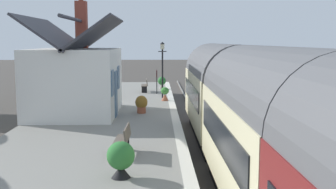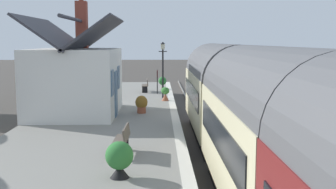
% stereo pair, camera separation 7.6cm
% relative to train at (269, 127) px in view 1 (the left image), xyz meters
% --- Properties ---
extents(ground_plane, '(160.00, 160.00, 0.00)m').
position_rel_train_xyz_m(ground_plane, '(8.60, 0.90, -2.21)').
color(ground_plane, '#423D38').
extents(platform, '(32.00, 6.76, 0.97)m').
position_rel_train_xyz_m(platform, '(8.60, 5.28, -1.73)').
color(platform, gray).
rests_on(platform, ground).
extents(platform_edge_coping, '(32.00, 0.36, 0.02)m').
position_rel_train_xyz_m(platform_edge_coping, '(8.60, 2.08, -1.24)').
color(platform_edge_coping, beige).
rests_on(platform_edge_coping, platform).
extents(rail_near, '(52.00, 0.08, 0.14)m').
position_rel_train_xyz_m(rail_near, '(8.60, -0.72, -2.14)').
color(rail_near, gray).
rests_on(rail_near, ground).
extents(rail_far, '(52.00, 0.08, 0.14)m').
position_rel_train_xyz_m(rail_far, '(8.60, 0.72, -2.14)').
color(rail_far, gray).
rests_on(rail_far, ground).
extents(train, '(24.11, 2.73, 4.32)m').
position_rel_train_xyz_m(train, '(0.00, 0.00, 0.00)').
color(train, black).
rests_on(train, ground).
extents(station_building, '(5.91, 4.14, 5.85)m').
position_rel_train_xyz_m(station_building, '(9.27, 6.77, 0.45)').
color(station_building, white).
rests_on(station_building, platform).
extents(bench_mid_platform, '(1.41, 0.48, 0.88)m').
position_rel_train_xyz_m(bench_mid_platform, '(17.85, 3.73, -0.77)').
color(bench_mid_platform, brown).
rests_on(bench_mid_platform, platform).
extents(bench_by_lamp, '(1.41, 0.48, 0.88)m').
position_rel_train_xyz_m(bench_by_lamp, '(2.00, 3.94, -0.77)').
color(bench_by_lamp, brown).
rests_on(bench_by_lamp, platform).
extents(planter_bench_left, '(0.48, 0.48, 0.80)m').
position_rel_train_xyz_m(planter_bench_left, '(13.55, 2.45, -0.83)').
color(planter_bench_left, '#9E5138').
rests_on(planter_bench_left, platform).
extents(planter_by_door, '(0.59, 0.59, 0.91)m').
position_rel_train_xyz_m(planter_by_door, '(19.53, 2.56, -0.74)').
color(planter_by_door, gray).
rests_on(planter_by_door, platform).
extents(planter_under_sign, '(0.59, 0.59, 0.85)m').
position_rel_train_xyz_m(planter_under_sign, '(9.37, 3.67, -0.79)').
color(planter_under_sign, '#9E5138').
rests_on(planter_under_sign, platform).
extents(planter_edge_far, '(0.72, 0.72, 0.98)m').
position_rel_train_xyz_m(planter_edge_far, '(-0.22, 3.83, -0.74)').
color(planter_edge_far, black).
rests_on(planter_edge_far, platform).
extents(lamp_post_platform, '(0.32, 0.50, 3.43)m').
position_rel_train_xyz_m(lamp_post_platform, '(14.67, 2.58, 1.17)').
color(lamp_post_platform, black).
rests_on(lamp_post_platform, platform).
extents(station_sign_board, '(0.96, 0.06, 1.57)m').
position_rel_train_xyz_m(station_sign_board, '(17.04, 2.93, -0.06)').
color(station_sign_board, black).
rests_on(station_sign_board, platform).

